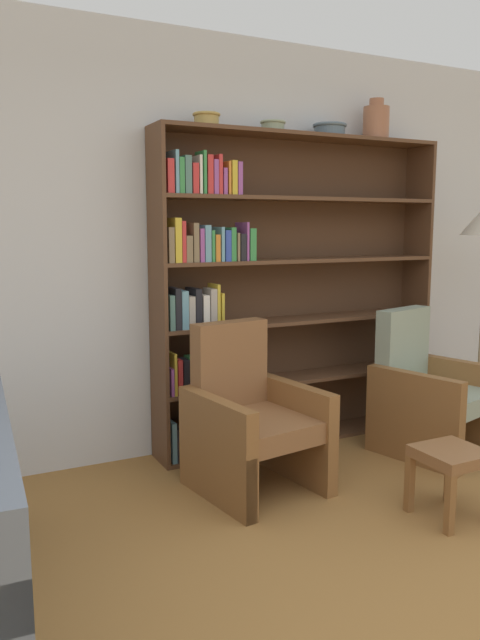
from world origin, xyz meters
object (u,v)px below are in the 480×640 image
(bookshelf, at_px, (273,294))
(footstool, at_px, (451,463))
(bowl_copper, at_px, (273,126))
(bowl_stoneware, at_px, (206,119))
(bowl_slate, at_px, (330,129))
(vase_tall, at_px, (376,122))
(armchair_cushioned, at_px, (429,393))
(armchair_leather, at_px, (251,420))

(bookshelf, xyz_separation_m, footstool, (0.27, -1.42, -0.76))
(bowl_copper, height_order, footstool, bowl_copper)
(bowl_stoneware, bearing_deg, bowl_slate, -0.00)
(bowl_stoneware, distance_m, footstool, 2.46)
(bookshelf, bearing_deg, bowl_copper, -136.55)
(bowl_stoneware, bearing_deg, vase_tall, -0.00)
(bowl_copper, height_order, vase_tall, vase_tall)
(vase_tall, bearing_deg, footstool, -111.69)
(bowl_stoneware, height_order, bowl_slate, same)
(armchair_cushioned, xyz_separation_m, footstool, (-0.61, -0.82, -0.10))
(bowl_copper, distance_m, vase_tall, 0.85)
(bowl_copper, height_order, armchair_leather, bowl_copper)
(bowl_slate, bearing_deg, armchair_cushioned, -52.21)
(bowl_slate, height_order, footstool, bowl_slate)
(bowl_slate, bearing_deg, bowl_stoneware, 180.00)
(bowl_copper, bearing_deg, footstool, -78.42)
(bowl_stoneware, height_order, armchair_leather, bowl_stoneware)
(armchair_cushioned, bearing_deg, armchair_leather, -15.53)
(bookshelf, height_order, bowl_copper, bowl_copper)
(bookshelf, relative_size, bowl_slate, 9.09)
(bowl_copper, distance_m, armchair_leather, 1.92)
(bookshelf, height_order, bowl_slate, bowl_slate)
(bowl_copper, bearing_deg, vase_tall, 0.00)
(bookshelf, distance_m, bowl_slate, 1.20)
(bowl_copper, distance_m, bowl_slate, 0.45)
(bowl_slate, bearing_deg, bookshelf, 177.63)
(bookshelf, height_order, armchair_leather, bookshelf)
(bowl_copper, distance_m, armchair_cushioned, 2.07)
(armchair_leather, bearing_deg, vase_tall, -164.48)
(bowl_stoneware, distance_m, bowl_slate, 0.92)
(bowl_stoneware, relative_size, armchair_leather, 0.18)
(bowl_copper, xyz_separation_m, armchair_leather, (-0.46, -0.58, -1.77))
(bowl_stoneware, bearing_deg, bowl_copper, -0.00)
(bowl_stoneware, relative_size, vase_tall, 0.61)
(bowl_copper, height_order, armchair_cushioned, bowl_copper)
(armchair_cushioned, bearing_deg, footstool, 37.78)
(armchair_cushioned, bearing_deg, bookshelf, -49.74)
(bowl_stoneware, height_order, footstool, bowl_stoneware)
(bowl_slate, distance_m, footstool, 2.35)
(bowl_copper, relative_size, bowl_slate, 0.73)
(vase_tall, height_order, armchair_cushioned, vase_tall)
(bowl_slate, xyz_separation_m, vase_tall, (0.40, 0.00, 0.08))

